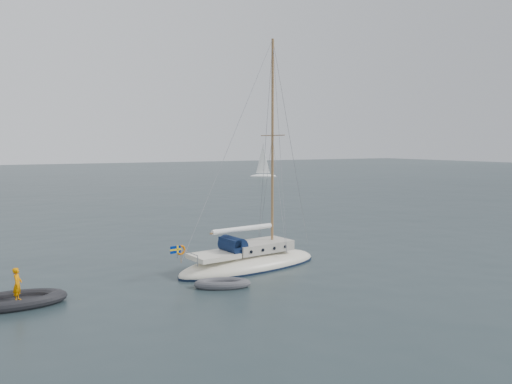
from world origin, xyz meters
TOP-DOWN VIEW (x-y plane):
  - ground at (0.00, 0.00)m, footprint 300.00×300.00m
  - sailboat at (-0.66, -0.36)m, footprint 8.69×2.61m
  - dinghy at (-3.38, -2.85)m, footprint 2.56×1.15m
  - rib at (-11.85, -1.29)m, footprint 4.14×1.88m
  - distant_yacht_b at (36.07, 63.51)m, footprint 5.23×2.79m

SIDE VIEW (x-z plane):
  - ground at x=0.00m, z-range 0.00..0.00m
  - dinghy at x=-3.38m, z-range -0.02..0.34m
  - rib at x=-11.85m, z-range -0.54..1.03m
  - sailboat at x=-0.66m, z-range -5.25..7.13m
  - distant_yacht_b at x=36.07m, z-range -0.50..6.42m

